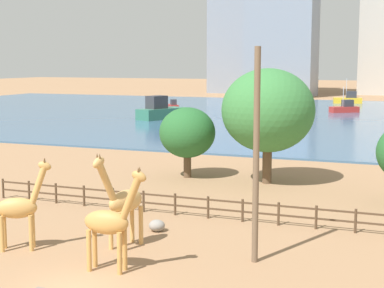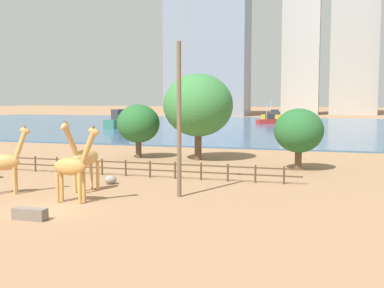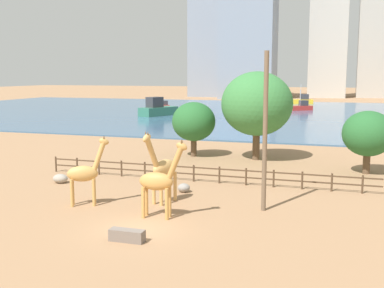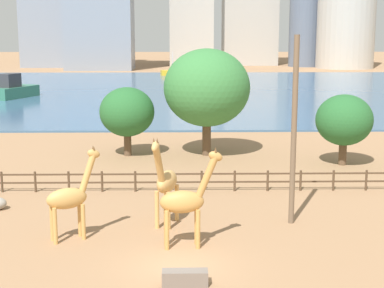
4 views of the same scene
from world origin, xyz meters
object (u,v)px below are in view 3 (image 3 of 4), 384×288
(boat_tug, at_px, (158,109))
(boat_barge, at_px, (302,101))
(giraffe_companion, at_px, (85,173))
(giraffe_young, at_px, (163,168))
(tree_left_large, at_px, (368,134))
(feeding_trough, at_px, (127,235))
(boat_sailboat, at_px, (301,107))
(tree_center_broad, at_px, (257,104))
(boulder_near_fence, at_px, (60,179))
(boat_ferry, at_px, (165,106))
(boulder_by_pole, at_px, (184,188))
(utility_pole, at_px, (265,132))
(tree_right_tall, at_px, (194,122))
(giraffe_tall, at_px, (159,181))

(boat_tug, height_order, boat_barge, boat_barge)
(giraffe_companion, distance_m, boat_barge, 106.86)
(giraffe_young, height_order, tree_left_large, tree_left_large)
(feeding_trough, bearing_deg, boat_tug, 110.75)
(feeding_trough, bearing_deg, boat_sailboat, 89.71)
(tree_left_large, distance_m, tree_center_broad, 10.87)
(boulder_near_fence, distance_m, boat_ferry, 77.17)
(boulder_by_pole, distance_m, boat_sailboat, 77.89)
(boulder_by_pole, height_order, boat_tug, boat_tug)
(boat_ferry, height_order, boat_tug, boat_tug)
(boulder_by_pole, height_order, tree_center_broad, tree_center_broad)
(boat_sailboat, bearing_deg, boulder_by_pole, 53.80)
(feeding_trough, height_order, boat_ferry, boat_ferry)
(boat_ferry, xyz_separation_m, boat_sailboat, (31.14, 3.61, 0.14))
(boulder_near_fence, distance_m, feeding_trough, 14.62)
(giraffe_companion, distance_m, boat_tug, 63.57)
(boulder_near_fence, xyz_separation_m, feeding_trough, (10.49, -10.19, -0.05))
(utility_pole, distance_m, boat_tug, 65.78)
(giraffe_young, bearing_deg, utility_pole, 108.76)
(tree_right_tall, relative_size, boat_ferry, 1.28)
(tree_left_large, xyz_separation_m, boat_sailboat, (-11.46, 67.20, -2.40))
(boat_barge, bearing_deg, tree_right_tall, 76.17)
(boat_tug, bearing_deg, tree_center_broad, -124.94)
(boat_ferry, bearing_deg, utility_pole, 172.60)
(giraffe_tall, bearing_deg, giraffe_young, 103.09)
(giraffe_tall, bearing_deg, feeding_trough, -95.22)
(giraffe_companion, distance_m, boat_ferry, 83.35)
(utility_pole, bearing_deg, tree_left_large, 64.87)
(tree_left_large, distance_m, tree_right_tall, 16.74)
(giraffe_companion, bearing_deg, boat_barge, 61.26)
(utility_pole, bearing_deg, tree_center_broad, 101.93)
(tree_left_large, bearing_deg, boat_tug, 129.48)
(boat_sailboat, height_order, boat_tug, boat_sailboat)
(tree_right_tall, relative_size, boat_barge, 0.89)
(boat_barge, bearing_deg, feeding_trough, 78.85)
(feeding_trough, bearing_deg, tree_center_broad, 85.59)
(giraffe_tall, xyz_separation_m, giraffe_young, (-0.97, 3.07, 0.11))
(boulder_near_fence, relative_size, feeding_trough, 0.65)
(feeding_trough, xyz_separation_m, tree_left_large, (11.90, 21.07, 3.06))
(giraffe_young, height_order, boat_barge, boat_barge)
(giraffe_companion, height_order, giraffe_young, giraffe_young)
(tree_center_broad, bearing_deg, boat_sailboat, 91.33)
(tree_right_tall, bearing_deg, utility_pole, -59.88)
(giraffe_young, relative_size, boulder_by_pole, 5.58)
(boat_sailboat, bearing_deg, boulder_near_fence, 46.56)
(tree_right_tall, height_order, boat_ferry, tree_right_tall)
(feeding_trough, height_order, boat_sailboat, boat_sailboat)
(feeding_trough, bearing_deg, boat_ferry, 109.93)
(utility_pole, distance_m, boat_ferry, 85.30)
(tree_right_tall, xyz_separation_m, boat_ferry, (-26.28, 59.89, -2.69))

